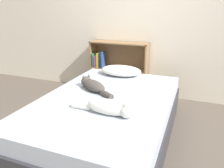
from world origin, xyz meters
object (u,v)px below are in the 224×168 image
at_px(cat_dark, 93,85).
at_px(bookshelf, 117,67).
at_px(bed, 107,118).
at_px(pillow, 121,71).
at_px(cat_light, 112,108).

xyz_separation_m(cat_dark, bookshelf, (-0.13, 1.21, -0.10)).
bearing_deg(bookshelf, cat_dark, -83.67).
bearing_deg(bed, cat_dark, 148.19).
relative_size(pillow, cat_light, 0.93).
distance_m(cat_light, bookshelf, 1.81).
relative_size(bed, pillow, 3.56).
bearing_deg(pillow, bed, -81.56).
bearing_deg(bookshelf, pillow, -65.21).
bearing_deg(bookshelf, cat_light, -71.60).
distance_m(bed, cat_dark, 0.42).
relative_size(bed, cat_light, 3.30).
relative_size(bed, bookshelf, 2.16).
height_order(pillow, cat_dark, cat_dark).
distance_m(cat_dark, bookshelf, 1.23).
bearing_deg(pillow, cat_light, -74.76).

